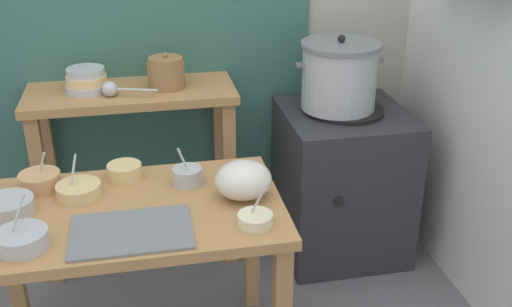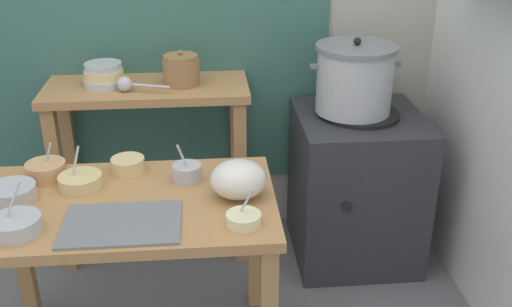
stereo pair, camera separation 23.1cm
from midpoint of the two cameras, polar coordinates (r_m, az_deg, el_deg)
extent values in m
cube|color=#B27F4C|center=(2.22, -9.43, -4.99)|extent=(1.10, 0.66, 0.04)
cube|color=#B27F4C|center=(2.73, -19.17, -8.87)|extent=(0.06, 0.06, 0.68)
cube|color=#B27F4C|center=(2.66, 2.40, -8.29)|extent=(0.06, 0.06, 0.68)
cube|color=#B27F4C|center=(2.86, -8.14, 6.02)|extent=(0.96, 0.40, 0.04)
cube|color=#B27F4C|center=(2.96, -16.08, -3.62)|extent=(0.06, 0.06, 0.86)
cube|color=#B27F4C|center=(2.91, 0.76, -3.04)|extent=(0.06, 0.06, 0.86)
cube|color=#B27F4C|center=(3.22, -15.20, -1.08)|extent=(0.06, 0.06, 0.86)
cube|color=#B27F4C|center=(3.18, 0.21, -0.51)|extent=(0.06, 0.06, 0.86)
cube|color=#2D2D33|center=(3.06, 11.63, -3.17)|extent=(0.60, 0.60, 0.76)
cylinder|color=black|center=(2.90, 12.28, 3.64)|extent=(0.36, 0.36, 0.02)
cylinder|color=black|center=(2.74, 11.07, -4.99)|extent=(0.04, 0.02, 0.04)
cylinder|color=#B7BABF|center=(2.86, 11.69, 6.76)|extent=(0.35, 0.35, 0.30)
cylinder|color=slate|center=(2.81, 11.97, 9.85)|extent=(0.38, 0.38, 0.02)
sphere|color=black|center=(2.80, 12.02, 10.40)|extent=(0.04, 0.04, 0.04)
cube|color=slate|center=(2.78, 7.95, 8.19)|extent=(0.04, 0.02, 0.02)
cube|color=slate|center=(2.90, 15.54, 8.16)|extent=(0.04, 0.02, 0.02)
cylinder|color=olive|center=(2.83, -4.82, 7.72)|extent=(0.17, 0.17, 0.12)
cylinder|color=olive|center=(2.81, -4.87, 9.10)|extent=(0.16, 0.16, 0.02)
sphere|color=olive|center=(2.81, -4.89, 9.53)|extent=(0.02, 0.02, 0.02)
cylinder|color=#B7BABF|center=(2.88, -12.02, 6.65)|extent=(0.19, 0.19, 0.03)
cylinder|color=#E5C684|center=(2.87, -12.08, 7.37)|extent=(0.18, 0.18, 0.04)
cylinder|color=#B7BABF|center=(2.86, -12.15, 8.09)|extent=(0.17, 0.17, 0.03)
sphere|color=#B7BABF|center=(2.78, -10.10, 6.50)|extent=(0.07, 0.07, 0.07)
cylinder|color=#B7BABF|center=(2.74, -7.62, 6.37)|extent=(0.18, 0.07, 0.01)
cube|color=slate|center=(2.06, -9.58, -6.72)|extent=(0.40, 0.28, 0.01)
ellipsoid|color=silver|center=(2.18, 1.35, -2.54)|extent=(0.21, 0.19, 0.14)
cylinder|color=#E5C684|center=(2.41, -9.46, -1.14)|extent=(0.13, 0.13, 0.06)
cylinder|color=maroon|center=(2.40, -9.50, -0.65)|extent=(0.11, 0.11, 0.01)
cylinder|color=tan|center=(2.43, -16.87, -1.62)|extent=(0.15, 0.15, 0.06)
cylinder|color=beige|center=(2.42, -16.95, -1.07)|extent=(0.13, 0.13, 0.01)
cylinder|color=#B7BABF|center=(2.43, -16.77, -0.56)|extent=(0.06, 0.03, 0.14)
cylinder|color=#B7BABF|center=(2.09, -19.04, -6.59)|extent=(0.17, 0.17, 0.06)
cylinder|color=brown|center=(2.08, -19.13, -6.06)|extent=(0.14, 0.14, 0.01)
cylinder|color=#B7BABF|center=(2.08, -19.53, -5.07)|extent=(0.08, 0.07, 0.16)
cylinder|color=#B7BABF|center=(2.31, -3.78, -1.91)|extent=(0.11, 0.11, 0.07)
cylinder|color=brown|center=(2.30, -3.80, -1.31)|extent=(0.10, 0.10, 0.01)
cylinder|color=#B7BABF|center=(2.28, -3.89, -1.03)|extent=(0.07, 0.02, 0.16)
cylinder|color=#B7BABF|center=(2.31, -19.70, -3.66)|extent=(0.18, 0.18, 0.06)
cylinder|color=maroon|center=(2.30, -19.78, -3.16)|extent=(0.15, 0.15, 0.01)
cylinder|color=beige|center=(2.03, 2.08, -6.36)|extent=(0.12, 0.12, 0.04)
cylinder|color=#BFB28C|center=(2.03, 2.08, -6.02)|extent=(0.10, 0.10, 0.01)
cylinder|color=#B7BABF|center=(2.02, 2.17, -5.00)|extent=(0.07, 0.03, 0.13)
cylinder|color=#E5C684|center=(2.33, -13.71, -2.65)|extent=(0.16, 0.16, 0.05)
cylinder|color=brown|center=(2.32, -13.76, -2.24)|extent=(0.14, 0.14, 0.01)
cylinder|color=#B7BABF|center=(2.32, -14.23, -1.35)|extent=(0.05, 0.07, 0.15)
camera|label=1|loc=(0.12, -87.14, 1.33)|focal=41.95mm
camera|label=2|loc=(0.12, 92.86, -1.33)|focal=41.95mm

